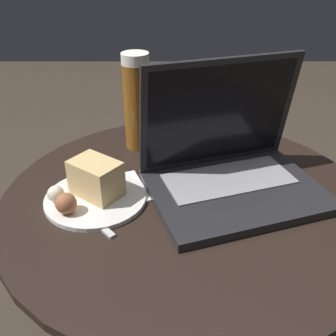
# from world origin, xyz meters

# --- Properties ---
(table) EXTENTS (0.75, 0.75, 0.54)m
(table) POSITION_xyz_m (0.00, 0.00, 0.41)
(table) COLOR #9E9EA3
(table) RESTS_ON ground_plane
(napkin) EXTENTS (0.21, 0.18, 0.00)m
(napkin) POSITION_xyz_m (-0.17, 0.00, 0.55)
(napkin) COLOR white
(napkin) RESTS_ON table
(laptop) EXTENTS (0.40, 0.34, 0.26)m
(laptop) POSITION_xyz_m (0.09, 0.03, 0.60)
(laptop) COLOR #232326
(laptop) RESTS_ON table
(beer_glass) EXTENTS (0.06, 0.06, 0.23)m
(beer_glass) POSITION_xyz_m (-0.11, 0.22, 0.66)
(beer_glass) COLOR brown
(beer_glass) RESTS_ON table
(snack_plate) EXTENTS (0.20, 0.20, 0.08)m
(snack_plate) POSITION_xyz_m (-0.19, -0.02, 0.57)
(snack_plate) COLOR silver
(snack_plate) RESTS_ON table
(fork) EXTENTS (0.14, 0.15, 0.00)m
(fork) POSITION_xyz_m (-0.20, -0.06, 0.55)
(fork) COLOR silver
(fork) RESTS_ON table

